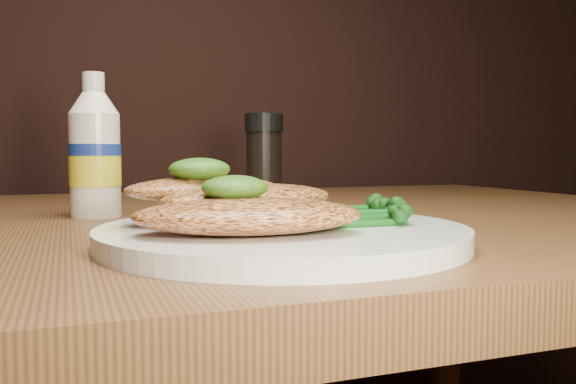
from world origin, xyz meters
name	(u,v)px	position (x,y,z in m)	size (l,w,h in m)	color
plate	(283,235)	(-0.01, 0.82, 0.76)	(0.28, 0.28, 0.01)	white
chicken_front	(249,216)	(-0.05, 0.78, 0.78)	(0.16, 0.08, 0.03)	#E78249
chicken_mid	(250,198)	(-0.03, 0.84, 0.78)	(0.15, 0.07, 0.02)	#E78249
chicken_back	(204,189)	(-0.06, 0.86, 0.79)	(0.13, 0.07, 0.02)	#E78249
pesto_front	(235,188)	(-0.06, 0.80, 0.80)	(0.05, 0.04, 0.02)	#153608
pesto_back	(200,169)	(-0.07, 0.85, 0.81)	(0.05, 0.04, 0.02)	#153608
broccolini_bundle	(339,210)	(0.03, 0.82, 0.78)	(0.14, 0.11, 0.02)	#135718
mayo_bottle	(95,145)	(-0.14, 1.07, 0.83)	(0.05, 0.05, 0.15)	white
pepper_grinder	(264,161)	(0.07, 1.11, 0.81)	(0.05, 0.05, 0.12)	black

